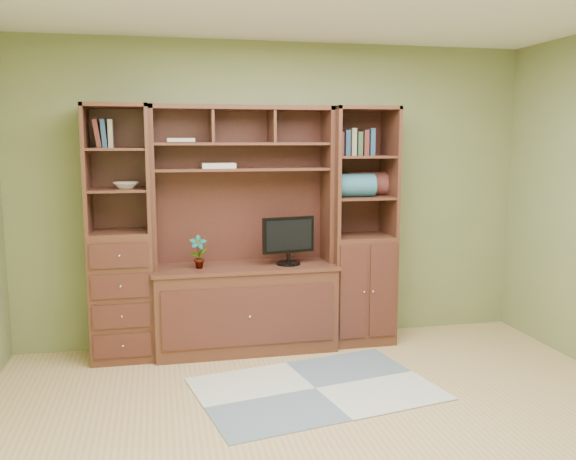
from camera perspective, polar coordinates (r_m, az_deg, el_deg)
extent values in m
cube|color=tan|center=(3.82, 5.23, -19.20)|extent=(4.60, 4.10, 0.04)
cube|color=olive|center=(5.35, -0.99, 3.37)|extent=(4.50, 0.04, 2.60)
cube|color=#4D271B|center=(5.07, -4.09, -0.06)|extent=(1.54, 0.53, 2.05)
cube|color=#4D271B|center=(5.07, -15.43, -0.35)|extent=(0.50, 0.45, 2.05)
cube|color=#4D271B|center=(5.34, 6.79, 0.34)|extent=(0.55, 0.45, 2.05)
cube|color=#9AA09F|center=(4.51, 2.59, -14.62)|extent=(1.83, 1.39, 0.01)
cube|color=black|center=(5.10, 0.03, -0.18)|extent=(0.48, 0.28, 0.56)
imported|color=#9C4534|center=(5.02, -8.39, -2.05)|extent=(0.14, 0.10, 0.27)
cube|color=beige|center=(5.08, -6.55, 6.01)|extent=(0.27, 0.20, 0.04)
imported|color=silver|center=(5.02, -14.91, 4.07)|extent=(0.20, 0.20, 0.05)
cube|color=#2C6375|center=(5.23, 6.22, 4.18)|extent=(0.34, 0.20, 0.20)
cube|color=brown|center=(5.41, 7.48, 4.33)|extent=(0.37, 0.20, 0.20)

